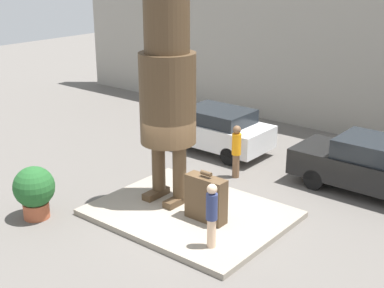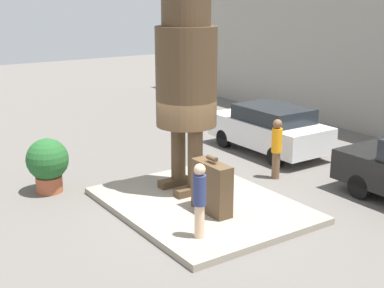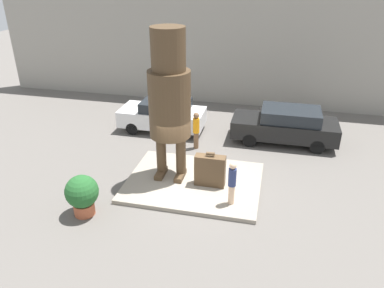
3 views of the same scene
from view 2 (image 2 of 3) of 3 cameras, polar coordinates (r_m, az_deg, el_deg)
The scene contains 8 objects.
ground_plane at distance 13.10m, azimuth 0.95°, elevation -6.82°, with size 60.00×60.00×0.00m, color #605B56.
pedestal at distance 13.07m, azimuth 0.95°, elevation -6.50°, with size 5.00×3.87×0.16m.
statue_figure at distance 13.09m, azimuth -0.62°, elevation 8.71°, with size 1.51×1.51×5.59m.
giant_suitcase at distance 12.26m, azimuth 2.12°, elevation -4.65°, with size 1.11×0.39×1.36m.
tourist at distance 10.91m, azimuth 0.81°, elevation -5.75°, with size 0.27×0.27×1.60m.
parked_car_white at distance 17.52m, azimuth 8.27°, elevation 1.71°, with size 4.13×1.88×1.56m.
planter_pot at distance 14.36m, azimuth -15.15°, elevation -1.93°, with size 1.10×1.10×1.44m.
worker_hivis at distance 15.02m, azimuth 9.01°, elevation -0.25°, with size 0.29×0.29×1.71m.
Camera 2 is at (9.86, -7.00, 5.04)m, focal length 50.00 mm.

